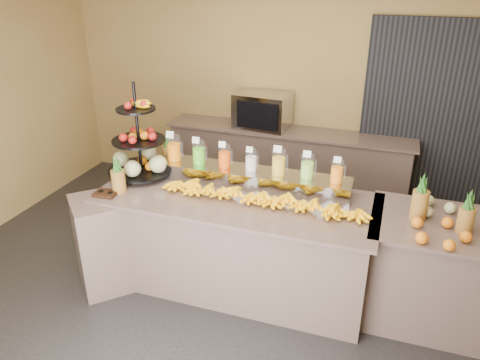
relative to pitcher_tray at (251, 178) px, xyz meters
The scene contains 20 objects.
ground 1.16m from the pitcher_tray, 94.69° to the right, with size 6.00×6.00×0.00m, color black.
room_envelope 0.91m from the pitcher_tray, 55.84° to the left, with size 6.04×5.02×2.82m.
buffet_counter 0.65m from the pitcher_tray, 116.98° to the right, with size 2.75×1.25×0.93m.
right_counter 1.75m from the pitcher_tray, ahead, with size 1.08×0.88×0.93m.
back_ledge 1.76m from the pitcher_tray, 91.63° to the left, with size 3.10×0.55×0.93m.
pitcher_tray is the anchor object (origin of this frame).
juice_pitcher_orange_a 0.80m from the pitcher_tray, behind, with size 0.13×0.14×0.32m.
juice_pitcher_green 0.55m from the pitcher_tray, behind, with size 0.12×0.12×0.29m.
juice_pitcher_orange_b 0.31m from the pitcher_tray, behind, with size 0.12×0.12×0.28m.
juice_pitcher_milk 0.16m from the pitcher_tray, 103.42° to the right, with size 0.11×0.11×0.26m.
juice_pitcher_lemon 0.31m from the pitcher_tray, ahead, with size 0.13×0.13×0.30m.
juice_pitcher_lime 0.55m from the pitcher_tray, ahead, with size 0.12×0.12×0.29m.
juice_pitcher_orange_c 0.80m from the pitcher_tray, ahead, with size 0.11×0.11×0.26m.
banana_heap 0.35m from the pitcher_tray, 56.75° to the right, with size 1.88×0.17×0.16m.
fruit_stand 1.06m from the pitcher_tray, behind, with size 0.73×0.73×0.91m.
condiment_caddy 1.32m from the pitcher_tray, 151.77° to the right, with size 0.20×0.15×0.03m, color black.
pineapple_left_a 1.20m from the pitcher_tray, 154.09° to the right, with size 0.12×0.12×0.37m.
pineapple_left_b 0.93m from the pitcher_tray, behind, with size 0.12×0.12×0.39m.
right_fruit_pile 1.65m from the pitcher_tray, 11.13° to the right, with size 0.46×0.44×0.24m.
oven_warmer 1.72m from the pitcher_tray, 102.87° to the left, with size 0.66×0.46×0.44m, color gray.
Camera 1 is at (1.24, -3.19, 2.80)m, focal length 35.00 mm.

